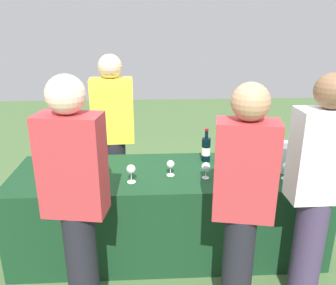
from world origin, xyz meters
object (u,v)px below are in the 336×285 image
at_px(wine_bottle_1, 67,153).
at_px(wine_bottle_2, 206,149).
at_px(ice_bucket, 286,157).
at_px(wine_glass_3, 287,167).
at_px(wine_bottle_0, 45,155).
at_px(wine_glass_1, 171,165).
at_px(wine_glass_0, 131,170).
at_px(guest_1, 242,202).
at_px(guest_2, 317,187).
at_px(wine_bottle_3, 255,152).
at_px(server_pouring, 114,133).
at_px(wine_glass_2, 206,167).
at_px(guest_0, 76,199).

xyz_separation_m(wine_bottle_1, wine_bottle_2, (1.17, 0.06, -0.01)).
relative_size(wine_bottle_2, ice_bucket, 1.27).
distance_m(wine_bottle_1, wine_glass_3, 1.77).
xyz_separation_m(wine_bottle_0, wine_glass_1, (1.02, -0.21, -0.02)).
distance_m(wine_glass_3, ice_bucket, 0.20).
bearing_deg(wine_glass_0, wine_bottle_0, 156.26).
xyz_separation_m(wine_glass_1, guest_1, (0.39, -0.71, 0.05)).
height_order(wine_bottle_2, guest_2, guest_2).
bearing_deg(wine_glass_1, wine_bottle_1, 165.42).
bearing_deg(wine_bottle_3, server_pouring, 158.74).
xyz_separation_m(wine_glass_1, wine_glass_2, (0.27, -0.06, 0.00)).
relative_size(wine_glass_1, ice_bucket, 0.55).
height_order(wine_glass_2, guest_2, guest_2).
bearing_deg(wine_bottle_1, wine_glass_1, -14.58).
bearing_deg(guest_1, ice_bucket, 65.22).
xyz_separation_m(wine_glass_3, server_pouring, (-1.39, 0.77, 0.05)).
relative_size(wine_bottle_1, guest_2, 0.20).
xyz_separation_m(wine_bottle_3, guest_1, (-0.34, -0.89, 0.03)).
relative_size(wine_glass_0, guest_2, 0.09).
xyz_separation_m(wine_bottle_1, guest_1, (1.24, -0.93, 0.02)).
distance_m(wine_glass_1, wine_glass_2, 0.28).
xyz_separation_m(wine_glass_0, guest_2, (1.22, -0.44, 0.05)).
distance_m(wine_bottle_2, wine_glass_0, 0.74).
relative_size(wine_bottle_3, guest_2, 0.19).
distance_m(wine_glass_1, guest_0, 0.89).
distance_m(wine_glass_1, ice_bucket, 0.96).
height_order(wine_glass_0, guest_2, guest_2).
height_order(wine_bottle_0, ice_bucket, wine_bottle_0).
bearing_deg(guest_1, wine_glass_0, 150.11).
xyz_separation_m(wine_glass_0, server_pouring, (-0.20, 0.77, 0.04)).
xyz_separation_m(wine_glass_2, guest_0, (-0.87, -0.58, 0.07)).
bearing_deg(wine_bottle_3, wine_glass_0, -164.05).
bearing_deg(wine_glass_0, guest_1, -41.01).
xyz_separation_m(wine_bottle_2, server_pouring, (-0.83, 0.38, 0.04)).
bearing_deg(server_pouring, wine_glass_1, 123.49).
xyz_separation_m(wine_bottle_3, guest_0, (-1.33, -0.84, 0.05)).
xyz_separation_m(wine_glass_3, guest_2, (0.03, -0.44, 0.05)).
relative_size(wine_glass_1, guest_0, 0.08).
bearing_deg(wine_glass_0, wine_bottle_2, 31.87).
distance_m(wine_bottle_3, wine_glass_3, 0.34).
bearing_deg(wine_glass_1, wine_glass_0, -160.47).
xyz_separation_m(wine_glass_0, wine_glass_1, (0.30, 0.11, -0.01)).
relative_size(wine_bottle_0, wine_glass_1, 2.34).
distance_m(wine_bottle_0, guest_2, 2.08).
distance_m(wine_bottle_2, guest_1, 0.99).
bearing_deg(guest_1, wine_glass_3, 61.15).
distance_m(ice_bucket, guest_1, 0.97).
height_order(guest_0, guest_1, guest_0).
relative_size(wine_glass_0, guest_1, 0.09).
xyz_separation_m(wine_bottle_1, wine_glass_1, (0.85, -0.22, -0.03)).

